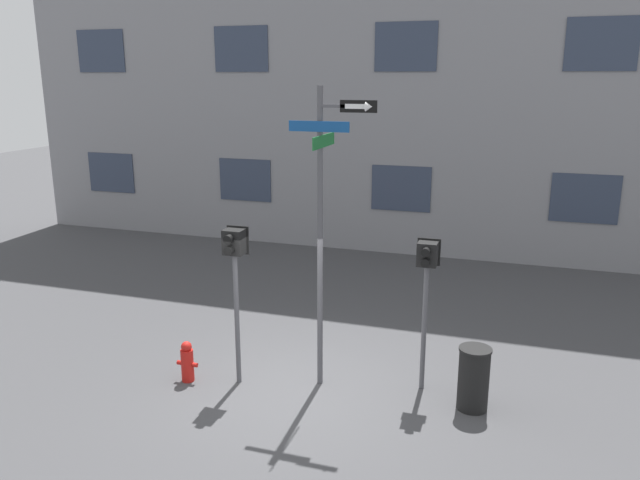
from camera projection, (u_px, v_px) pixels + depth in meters
ground_plane at (296, 392)px, 10.13m from camera, size 60.00×60.00×0.00m
building_facade at (408, 47)px, 16.84m from camera, size 24.00×0.64×11.46m
street_sign_pole at (324, 215)px, 9.68m from camera, size 1.35×1.03×4.84m
pedestrian_signal_left at (235, 262)px, 9.94m from camera, size 0.38×0.40×2.66m
pedestrian_signal_right at (426, 274)px, 9.76m from camera, size 0.37×0.40×2.51m
fire_hydrant at (187, 362)px, 10.43m from camera, size 0.37×0.21×0.71m
trash_bin at (474, 378)px, 9.51m from camera, size 0.50×0.50×1.00m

